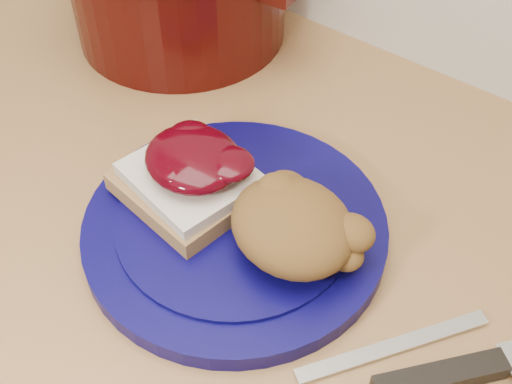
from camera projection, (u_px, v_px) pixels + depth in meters
The scene contains 5 objects.
plate at pixel (235, 228), 0.62m from camera, with size 0.29×0.29×0.02m, color #080440.
sandwich at pixel (190, 174), 0.61m from camera, with size 0.14×0.12×0.06m.
stuffing_mound at pixel (292, 226), 0.56m from camera, with size 0.12×0.10×0.06m, color brown.
chef_knife at pixel (486, 367), 0.52m from camera, with size 0.21×0.25×0.02m.
butter_knife at pixel (394, 346), 0.54m from camera, with size 0.18×0.01×0.00m, color silver.
Camera 1 is at (0.25, 1.14, 1.38)m, focal length 45.00 mm.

